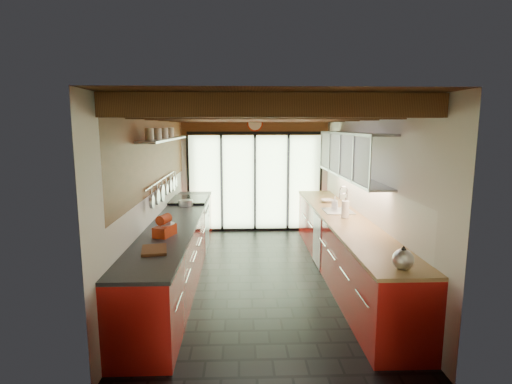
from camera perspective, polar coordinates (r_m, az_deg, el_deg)
The scene contains 18 objects.
ground at distance 6.35m, azimuth 0.71°, elevation -11.80°, with size 5.50×5.50×0.00m, color black.
room_shell at distance 5.95m, azimuth 0.74°, elevation 3.21°, with size 5.50×5.50×5.50m.
ceiling_beams at distance 6.30m, azimuth 0.58°, elevation 10.91°, with size 3.14×5.06×4.90m.
glass_door at distance 8.63m, azimuth -0.16°, elevation 5.18°, with size 2.95×0.10×2.90m.
left_counter at distance 6.26m, azimuth -11.12°, elevation -7.81°, with size 0.68×5.00×0.92m.
range_stove at distance 7.65m, azimuth -9.45°, elevation -4.54°, with size 0.66×0.90×0.97m.
right_counter at distance 6.39m, azimuth 12.31°, elevation -7.52°, with size 0.68×5.00×0.92m.
sink_assembly at distance 6.64m, azimuth 11.73°, elevation -2.40°, with size 0.45×0.52×0.43m.
upper_cabinets_right at distance 6.46m, azimuth 13.43°, elevation 5.19°, with size 0.34×3.00×3.00m.
left_wall_fixtures at distance 6.33m, azimuth -12.85°, elevation 4.53°, with size 0.28×2.60×0.96m.
stand_mixer at distance 5.19m, azimuth -12.91°, elevation -4.93°, with size 0.27×0.35×0.28m.
pot_large at distance 5.30m, azimuth -12.70°, elevation -5.10°, with size 0.22×0.22×0.14m, color silver.
pot_small at distance 7.08m, azimuth -9.99°, elevation -1.54°, with size 0.25×0.25×0.10m, color silver.
cutting_board at distance 4.62m, azimuth -14.34°, elevation -8.03°, with size 0.27×0.37×0.03m, color brown.
kettle at distance 4.18m, azimuth 20.26°, elevation -8.86°, with size 0.24×0.27×0.24m.
paper_towel at distance 6.17m, azimuth 12.63°, elevation -2.46°, with size 0.14×0.14×0.31m.
soap_bottle at distance 6.82m, azimuth 11.20°, elevation -1.53°, with size 0.09×0.10×0.21m, color silver.
bowl at distance 7.39m, azimuth 10.15°, elevation -1.26°, with size 0.22×0.22×0.05m, color silver.
Camera 1 is at (-0.30, -5.91, 2.30)m, focal length 28.00 mm.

